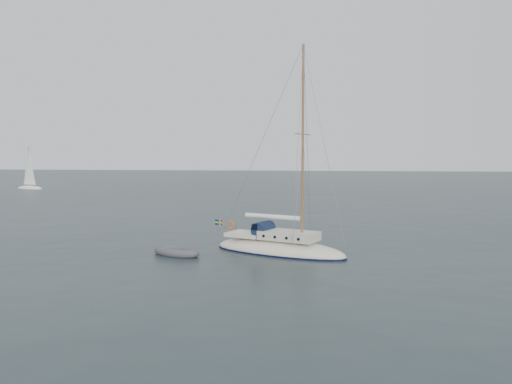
# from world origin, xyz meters

# --- Properties ---
(ground) EXTENTS (300.00, 300.00, 0.00)m
(ground) POSITION_xyz_m (0.00, 0.00, 0.00)
(ground) COLOR black
(ground) RESTS_ON ground
(sailboat) EXTENTS (8.40, 2.52, 11.95)m
(sailboat) POSITION_xyz_m (-1.65, 0.96, 0.90)
(sailboat) COLOR silver
(sailboat) RESTS_ON ground
(dinghy) EXTENTS (3.06, 1.38, 0.44)m
(dinghy) POSITION_xyz_m (-7.24, -0.34, 0.19)
(dinghy) COLOR #4F4F55
(dinghy) RESTS_ON ground
(distant_yacht_a) EXTENTS (5.55, 2.96, 7.35)m
(distant_yacht_a) POSITION_xyz_m (-46.82, 49.17, 3.14)
(distant_yacht_a) COLOR white
(distant_yacht_a) RESTS_ON ground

